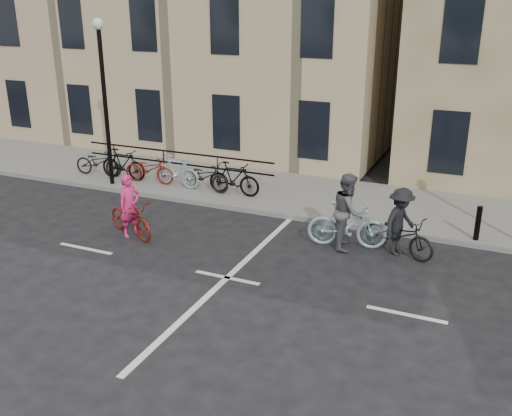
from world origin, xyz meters
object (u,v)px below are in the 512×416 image
at_px(cyclist_grey, 348,218).
at_px(cyclist_pink, 130,215).
at_px(cyclist_dark, 400,229).
at_px(lamp_post, 103,83).

bearing_deg(cyclist_grey, cyclist_pink, 94.22).
height_order(cyclist_pink, cyclist_dark, cyclist_dark).
bearing_deg(cyclist_grey, lamp_post, 67.52).
bearing_deg(cyclist_dark, cyclist_grey, 116.04).
bearing_deg(cyclist_dark, lamp_post, 102.36).
xyz_separation_m(lamp_post, cyclist_dark, (9.77, -1.51, -2.82)).
relative_size(lamp_post, cyclist_dark, 2.61).
distance_m(lamp_post, cyclist_pink, 5.27).
height_order(lamp_post, cyclist_dark, lamp_post).
distance_m(cyclist_grey, cyclist_dark, 1.29).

